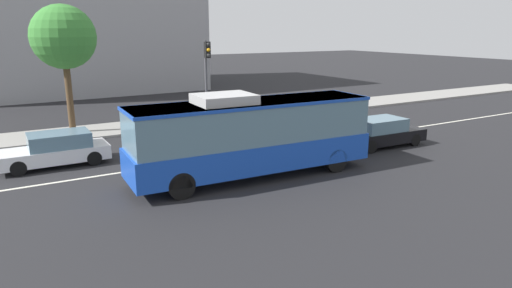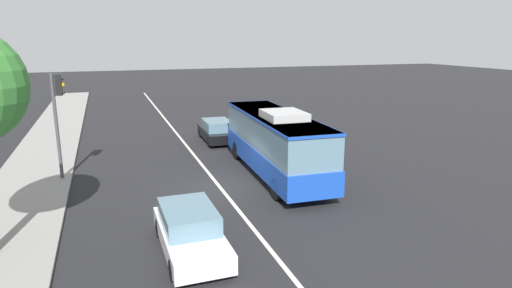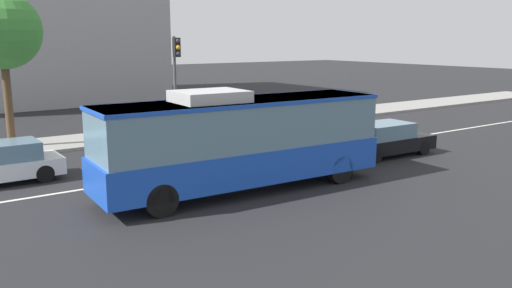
{
  "view_description": "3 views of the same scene",
  "coord_description": "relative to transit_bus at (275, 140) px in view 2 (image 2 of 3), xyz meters",
  "views": [
    {
      "loc": [
        -7.72,
        -18.51,
        5.88
      ],
      "look_at": [
        1.35,
        -2.8,
        1.24
      ],
      "focal_mm": 31.7,
      "sensor_mm": 36.0,
      "label": 1
    },
    {
      "loc": [
        -18.71,
        4.75,
        6.79
      ],
      "look_at": [
        1.55,
        -2.34,
        1.54
      ],
      "focal_mm": 30.44,
      "sensor_mm": 36.0,
      "label": 2
    },
    {
      "loc": [
        -8.49,
        -17.65,
        5.07
      ],
      "look_at": [
        1.42,
        -3.32,
        1.58
      ],
      "focal_mm": 36.92,
      "sensor_mm": 36.0,
      "label": 3
    }
  ],
  "objects": [
    {
      "name": "sedan_black",
      "position": [
        8.18,
        0.97,
        -1.09
      ],
      "size": [
        4.55,
        1.92,
        1.46
      ],
      "rotation": [
        0.0,
        0.0,
        -0.03
      ],
      "color": "black",
      "rests_on": "ground_plane"
    },
    {
      "name": "traffic_light_mid_block",
      "position": [
        2.56,
        10.03,
        1.75
      ],
      "size": [
        0.33,
        0.62,
        5.2
      ],
      "rotation": [
        0.0,
        0.0,
        -1.54
      ],
      "color": "#47474C",
      "rests_on": "ground_plane"
    },
    {
      "name": "lane_centre_line",
      "position": [
        -0.95,
        3.16,
        -1.8
      ],
      "size": [
        76.0,
        0.16,
        0.01
      ],
      "primitive_type": "cube",
      "color": "silver",
      "rests_on": "ground_plane"
    },
    {
      "name": "sidewalk_kerb",
      "position": [
        -0.95,
        11.57,
        -1.74
      ],
      "size": [
        80.0,
        3.6,
        0.14
      ],
      "primitive_type": "cube",
      "color": "gray",
      "rests_on": "ground_plane"
    },
    {
      "name": "sedan_white",
      "position": [
        -6.7,
        5.65,
        -1.09
      ],
      "size": [
        4.52,
        1.85,
        1.46
      ],
      "rotation": [
        0.0,
        0.0,
        3.15
      ],
      "color": "white",
      "rests_on": "ground_plane"
    },
    {
      "name": "ground_plane",
      "position": [
        -0.95,
        3.16,
        -1.81
      ],
      "size": [
        160.0,
        160.0,
        0.0
      ],
      "primitive_type": "plane",
      "color": "black"
    },
    {
      "name": "transit_bus",
      "position": [
        0.0,
        0.0,
        0.0
      ],
      "size": [
        10.09,
        2.9,
        3.46
      ],
      "rotation": [
        0.0,
        0.0,
        -0.04
      ],
      "color": "#1947B7",
      "rests_on": "ground_plane"
    }
  ]
}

